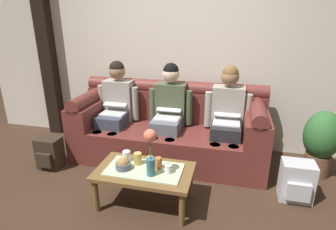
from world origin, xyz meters
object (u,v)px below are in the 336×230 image
(cup_near_left, at_px, (138,159))
(coffee_table, at_px, (144,174))
(flower_vase, at_px, (150,149))
(backpack_left, at_px, (50,153))
(cup_far_right, at_px, (127,156))
(couch, at_px, (169,130))
(cup_far_left, at_px, (150,161))
(cup_near_right, at_px, (168,169))
(potted_plant, at_px, (321,141))
(person_right, at_px, (227,114))
(person_left, at_px, (116,105))
(snack_bowl, at_px, (123,164))
(cup_far_center, at_px, (159,163))
(person_middle, at_px, (169,109))
(backpack_right, at_px, (297,182))

(cup_near_left, bearing_deg, coffee_table, -39.28)
(flower_vase, distance_m, backpack_left, 1.58)
(cup_near_left, xyz_separation_m, cup_far_right, (-0.13, 0.03, -0.01))
(couch, relative_size, backpack_left, 6.25)
(cup_far_left, bearing_deg, cup_near_right, -25.64)
(cup_far_right, bearing_deg, coffee_table, -25.48)
(cup_near_left, distance_m, backpack_left, 1.32)
(coffee_table, height_order, potted_plant, potted_plant)
(flower_vase, bearing_deg, person_right, 60.38)
(person_left, bearing_deg, couch, 0.35)
(couch, bearing_deg, snack_bowl, -100.36)
(cup_far_right, height_order, potted_plant, potted_plant)
(cup_far_center, distance_m, potted_plant, 1.90)
(person_right, xyz_separation_m, cup_near_right, (-0.48, -1.02, -0.23))
(person_middle, xyz_separation_m, cup_far_left, (0.03, -0.92, -0.23))
(person_right, xyz_separation_m, coffee_table, (-0.72, -1.01, -0.33))
(person_left, height_order, backpack_left, person_left)
(cup_far_right, xyz_separation_m, potted_plant, (2.00, 0.88, -0.01))
(snack_bowl, bearing_deg, backpack_left, 159.75)
(flower_vase, distance_m, snack_bowl, 0.36)
(person_middle, xyz_separation_m, cup_near_right, (0.24, -1.02, -0.23))
(person_left, xyz_separation_m, person_middle, (0.72, 0.00, -0.00))
(couch, bearing_deg, cup_near_right, -77.00)
(cup_far_left, bearing_deg, cup_far_right, 175.42)
(cup_far_center, bearing_deg, cup_near_left, 172.14)
(cup_near_right, bearing_deg, couch, 103.00)
(couch, xyz_separation_m, person_middle, (-0.00, -0.00, 0.29))
(flower_vase, relative_size, backpack_right, 1.10)
(couch, xyz_separation_m, cup_far_left, (0.03, -0.93, 0.06))
(person_middle, xyz_separation_m, potted_plant, (1.78, -0.02, -0.23))
(flower_vase, bearing_deg, cup_far_right, 148.76)
(person_right, bearing_deg, person_middle, -179.99)
(coffee_table, height_order, snack_bowl, snack_bowl)
(flower_vase, relative_size, cup_far_left, 5.25)
(person_left, height_order, snack_bowl, person_left)
(cup_far_left, bearing_deg, person_middle, 92.07)
(person_left, distance_m, coffee_table, 1.28)
(coffee_table, xyz_separation_m, cup_far_left, (0.03, 0.08, 0.10))
(coffee_table, height_order, backpack_left, coffee_table)
(person_middle, bearing_deg, cup_near_left, -95.38)
(couch, distance_m, coffee_table, 1.01)
(flower_vase, bearing_deg, potted_plant, 32.46)
(backpack_right, xyz_separation_m, potted_plant, (0.33, 0.56, 0.23))
(person_middle, relative_size, backpack_right, 2.99)
(person_left, xyz_separation_m, coffee_table, (0.72, -1.01, -0.33))
(person_left, distance_m, snack_bowl, 1.20)
(cup_far_right, relative_size, potted_plant, 0.14)
(cup_near_left, relative_size, cup_far_center, 1.06)
(snack_bowl, height_order, cup_far_left, snack_bowl)
(person_right, bearing_deg, backpack_right, -38.55)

